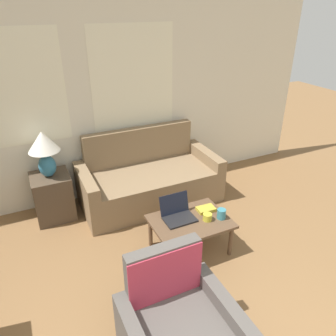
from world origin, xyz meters
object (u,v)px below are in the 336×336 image
at_px(book_red, 206,209).
at_px(cup_yellow, 221,214).
at_px(table_lamp, 44,148).
at_px(laptop, 178,213).
at_px(cup_navy, 207,217).
at_px(couch, 148,180).
at_px(coffee_table, 190,224).

bearing_deg(book_red, cup_yellow, -69.27).
height_order(table_lamp, laptop, table_lamp).
distance_m(table_lamp, laptop, 1.70).
relative_size(laptop, cup_navy, 3.43).
height_order(cup_navy, book_red, cup_navy).
relative_size(laptop, cup_yellow, 3.02).
height_order(table_lamp, cup_navy, table_lamp).
relative_size(couch, table_lamp, 3.22).
xyz_separation_m(coffee_table, cup_navy, (0.16, -0.07, 0.08)).
bearing_deg(cup_navy, coffee_table, 156.97).
relative_size(couch, laptop, 5.55).
distance_m(table_lamp, cup_navy, 1.99).
distance_m(coffee_table, cup_navy, 0.20).
height_order(cup_navy, cup_yellow, cup_yellow).
distance_m(table_lamp, book_red, 1.95).
xyz_separation_m(table_lamp, cup_navy, (1.38, -1.35, -0.51)).
relative_size(couch, book_red, 8.95).
xyz_separation_m(couch, table_lamp, (-1.22, 0.12, 0.66)).
relative_size(laptop, book_red, 1.61).
distance_m(couch, cup_navy, 1.25).
relative_size(cup_yellow, book_red, 0.54).
bearing_deg(book_red, cup_navy, -116.46).
height_order(coffee_table, laptop, laptop).
bearing_deg(table_lamp, coffee_table, -46.37).
relative_size(table_lamp, cup_navy, 5.91).
distance_m(couch, table_lamp, 1.39).
bearing_deg(laptop, cup_yellow, -26.61).
distance_m(couch, book_red, 1.11).
bearing_deg(couch, book_red, -77.45).
bearing_deg(laptop, coffee_table, -46.13).
bearing_deg(coffee_table, couch, 89.97).
bearing_deg(table_lamp, couch, -5.43).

